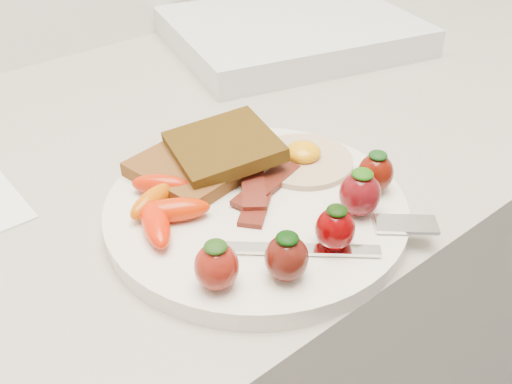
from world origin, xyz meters
TOP-DOWN VIEW (x-y plane):
  - plate at (0.03, 1.53)m, footprint 0.27×0.27m
  - toast_lower at (0.01, 1.61)m, footprint 0.11×0.11m
  - toast_upper at (0.04, 1.60)m, footprint 0.12×0.12m
  - fried_egg at (0.10, 1.55)m, footprint 0.13×0.13m
  - bacon_strips at (0.04, 1.54)m, footprint 0.10×0.09m
  - baby_carrots at (-0.05, 1.57)m, footprint 0.08×0.10m
  - strawberries at (0.03, 1.46)m, footprint 0.22×0.07m
  - fork at (0.05, 1.44)m, footprint 0.17×0.10m
  - appliance at (0.34, 1.83)m, footprint 0.40×0.35m

SIDE VIEW (x-z plane):
  - plate at x=0.03m, z-range 0.90..0.92m
  - appliance at x=0.34m, z-range 0.90..0.94m
  - fork at x=0.05m, z-range 0.92..0.92m
  - bacon_strips at x=0.04m, z-range 0.92..0.93m
  - fried_egg at x=0.10m, z-range 0.91..0.93m
  - toast_lower at x=0.01m, z-range 0.92..0.93m
  - baby_carrots at x=-0.05m, z-range 0.92..0.94m
  - strawberries at x=0.03m, z-range 0.92..0.96m
  - toast_upper at x=0.04m, z-range 0.93..0.95m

